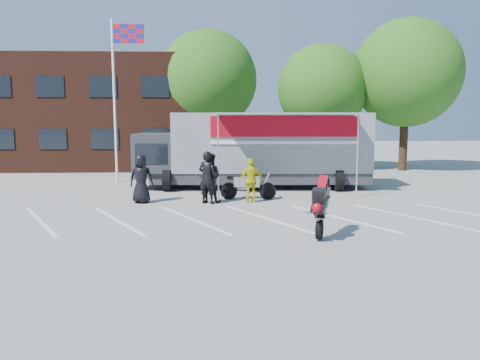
{
  "coord_description": "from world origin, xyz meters",
  "views": [
    {
      "loc": [
        -1.31,
        -13.76,
        3.24
      ],
      "look_at": [
        -0.67,
        0.71,
        1.3
      ],
      "focal_mm": 35.0,
      "sensor_mm": 36.0,
      "label": 1
    }
  ],
  "objects": [
    {
      "name": "parked_motorcycle",
      "position": [
        -0.17,
        4.6,
        0.0
      ],
      "size": [
        2.3,
        0.89,
        1.18
      ],
      "primitive_type": null,
      "rotation": [
        0.0,
        0.0,
        1.51
      ],
      "color": "#A9A9AE",
      "rests_on": "ground"
    },
    {
      "name": "tree_left",
      "position": [
        -2.0,
        16.0,
        5.57
      ],
      "size": [
        6.12,
        6.12,
        8.64
      ],
      "color": "#382314",
      "rests_on": "ground"
    },
    {
      "name": "spectator_leather_c",
      "position": [
        -1.69,
        4.01,
        0.94
      ],
      "size": [
        1.06,
        0.91,
        1.89
      ],
      "primitive_type": "imported",
      "rotation": [
        0.0,
        0.0,
        2.9
      ],
      "color": "black",
      "rests_on": "ground"
    },
    {
      "name": "tree_mid",
      "position": [
        5.0,
        15.0,
        4.94
      ],
      "size": [
        5.44,
        5.44,
        7.68
      ],
      "color": "#382314",
      "rests_on": "ground"
    },
    {
      "name": "spectator_leather_a",
      "position": [
        -4.28,
        3.99,
        0.93
      ],
      "size": [
        0.97,
        0.68,
        1.87
      ],
      "primitive_type": "imported",
      "rotation": [
        0.0,
        0.0,
        3.04
      ],
      "color": "black",
      "rests_on": "ground"
    },
    {
      "name": "spectator_leather_b",
      "position": [
        -1.76,
        3.73,
        1.0
      ],
      "size": [
        0.86,
        0.73,
        1.99
      ],
      "primitive_type": "imported",
      "rotation": [
        0.0,
        0.0,
        2.72
      ],
      "color": "black",
      "rests_on": "ground"
    },
    {
      "name": "ground",
      "position": [
        0.0,
        0.0,
        0.0
      ],
      "size": [
        100.0,
        100.0,
        0.0
      ],
      "primitive_type": "plane",
      "color": "gray",
      "rests_on": "ground"
    },
    {
      "name": "spectator_hivis",
      "position": [
        -0.1,
        3.89,
        0.85
      ],
      "size": [
        1.07,
        0.65,
        1.71
      ],
      "primitive_type": "imported",
      "rotation": [
        0.0,
        0.0,
        3.39
      ],
      "color": "#D5D20B",
      "rests_on": "ground"
    },
    {
      "name": "flagpole",
      "position": [
        -6.24,
        10.0,
        5.05
      ],
      "size": [
        1.61,
        0.12,
        8.0
      ],
      "color": "white",
      "rests_on": "ground"
    },
    {
      "name": "office_building",
      "position": [
        -10.0,
        18.0,
        3.5
      ],
      "size": [
        18.0,
        8.0,
        7.0
      ],
      "primitive_type": "cube",
      "color": "#442015",
      "rests_on": "ground"
    },
    {
      "name": "stunt_bike_rider",
      "position": [
        1.56,
        -1.22,
        0.0
      ],
      "size": [
        1.25,
        1.7,
        1.81
      ],
      "primitive_type": null,
      "rotation": [
        0.0,
        0.0,
        -0.39
      ],
      "color": "black",
      "rests_on": "ground"
    },
    {
      "name": "transporter_truck",
      "position": [
        0.56,
        7.7,
        0.0
      ],
      "size": [
        11.03,
        5.65,
        3.45
      ],
      "primitive_type": null,
      "rotation": [
        0.0,
        0.0,
        -0.04
      ],
      "color": "gray",
      "rests_on": "ground"
    },
    {
      "name": "parking_bay_lines",
      "position": [
        0.0,
        1.0,
        0.01
      ],
      "size": [
        18.09,
        13.33,
        0.01
      ],
      "primitive_type": "cube",
      "rotation": [
        0.0,
        0.0,
        0.52
      ],
      "color": "white",
      "rests_on": "ground"
    },
    {
      "name": "tree_right",
      "position": [
        10.0,
        14.5,
        5.88
      ],
      "size": [
        6.46,
        6.46,
        9.12
      ],
      "color": "#382314",
      "rests_on": "ground"
    }
  ]
}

